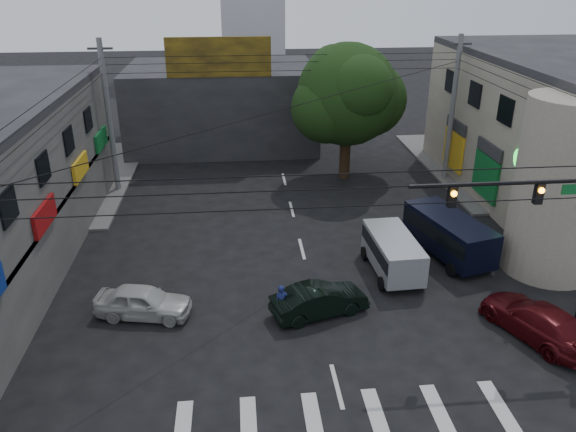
{
  "coord_description": "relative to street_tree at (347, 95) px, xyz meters",
  "views": [
    {
      "loc": [
        -3.04,
        -17.6,
        12.88
      ],
      "look_at": [
        -0.98,
        4.0,
        3.17
      ],
      "focal_mm": 35.0,
      "sensor_mm": 36.0,
      "label": 1
    }
  ],
  "objects": [
    {
      "name": "traffic_officer",
      "position": [
        -5.5,
        -15.94,
        -4.72
      ],
      "size": [
        0.65,
        0.51,
        1.51
      ],
      "primitive_type": "imported",
      "rotation": [
        0.0,
        0.0,
        0.14
      ],
      "color": "#161C4D",
      "rests_on": "ground"
    },
    {
      "name": "utility_pole_far_right",
      "position": [
        6.5,
        -1.0,
        -0.87
      ],
      "size": [
        0.32,
        0.32,
        9.2
      ],
      "primitive_type": "cylinder",
      "color": "#59595B",
      "rests_on": "ground"
    },
    {
      "name": "utility_pole_far_left",
      "position": [
        -14.5,
        -1.0,
        -0.87
      ],
      "size": [
        0.32,
        0.32,
        9.2
      ],
      "primitive_type": "cylinder",
      "color": "#59595B",
      "rests_on": "ground"
    },
    {
      "name": "maroon_sedan",
      "position": [
        3.98,
        -17.93,
        -4.79
      ],
      "size": [
        5.11,
        5.99,
        1.36
      ],
      "primitive_type": "imported",
      "rotation": [
        0.0,
        0.0,
        3.52
      ],
      "color": "#43090D",
      "rests_on": "ground"
    },
    {
      "name": "sidewalk_far_right",
      "position": [
        14.0,
        1.0,
        -5.4
      ],
      "size": [
        16.0,
        16.0,
        0.15
      ],
      "primitive_type": "cube",
      "color": "#514F4C",
      "rests_on": "ground"
    },
    {
      "name": "street_tree",
      "position": [
        0.0,
        0.0,
        0.0
      ],
      "size": [
        6.4,
        6.4,
        8.7
      ],
      "color": "black",
      "rests_on": "ground"
    },
    {
      "name": "traffic_gantry",
      "position": [
        3.82,
        -18.0,
        -0.64
      ],
      "size": [
        7.1,
        0.35,
        7.2
      ],
      "color": "black",
      "rests_on": "ground"
    },
    {
      "name": "silver_minivan",
      "position": [
        -0.19,
        -12.72,
        -4.57
      ],
      "size": [
        4.36,
        2.13,
        1.81
      ],
      "primitive_type": null,
      "rotation": [
        0.0,
        0.0,
        1.62
      ],
      "color": "#9C9FA4",
      "rests_on": "ground"
    },
    {
      "name": "white_compact",
      "position": [
        -10.97,
        -15.16,
        -4.82
      ],
      "size": [
        2.99,
        4.4,
        1.3
      ],
      "primitive_type": "imported",
      "rotation": [
        0.0,
        0.0,
        1.37
      ],
      "color": "#B5B5B1",
      "rests_on": "ground"
    },
    {
      "name": "building_far",
      "position": [
        -8.0,
        9.0,
        -2.47
      ],
      "size": [
        14.0,
        10.0,
        6.0
      ],
      "primitive_type": "cube",
      "color": "#232326",
      "rests_on": "ground"
    },
    {
      "name": "billboard",
      "position": [
        -8.0,
        4.1,
        1.83
      ],
      "size": [
        7.0,
        0.3,
        2.6
      ],
      "primitive_type": "cube",
      "color": "olive",
      "rests_on": "building_far"
    },
    {
      "name": "dark_sedan",
      "position": [
        -3.97,
        -15.71,
        -4.83
      ],
      "size": [
        3.56,
        4.67,
        1.29
      ],
      "primitive_type": "imported",
      "rotation": [
        0.0,
        0.0,
        1.87
      ],
      "color": "black",
      "rests_on": "ground"
    },
    {
      "name": "sidewalk_far_left",
      "position": [
        -22.0,
        1.0,
        -5.4
      ],
      "size": [
        16.0,
        16.0,
        0.15
      ],
      "primitive_type": "cube",
      "color": "#514F4C",
      "rests_on": "ground"
    },
    {
      "name": "corner_column",
      "position": [
        7.0,
        -13.0,
        -1.47
      ],
      "size": [
        4.0,
        4.0,
        8.0
      ],
      "primitive_type": "cylinder",
      "color": "gray",
      "rests_on": "ground"
    },
    {
      "name": "navy_van",
      "position": [
        2.9,
        -11.36,
        -4.45
      ],
      "size": [
        6.07,
        4.51,
        2.04
      ],
      "primitive_type": null,
      "rotation": [
        0.0,
        0.0,
        1.84
      ],
      "color": "black",
      "rests_on": "ground"
    },
    {
      "name": "ground",
      "position": [
        -4.0,
        -17.0,
        -5.47
      ],
      "size": [
        160.0,
        160.0,
        0.0
      ],
      "primitive_type": "plane",
      "color": "black",
      "rests_on": "ground"
    }
  ]
}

